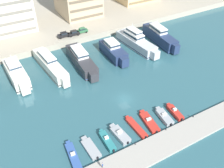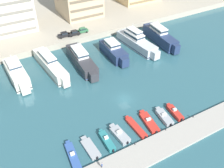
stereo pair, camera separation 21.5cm
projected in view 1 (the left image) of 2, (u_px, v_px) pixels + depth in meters
name	position (u px, v px, depth m)	size (l,w,h in m)	color
ground_plane	(125.00, 99.00, 65.14)	(400.00, 400.00, 0.00)	#2D5B66
quay_promenade	(45.00, 9.00, 110.83)	(180.00, 70.00, 2.15)	#ADA38E
pier_dock	(166.00, 143.00, 53.49)	(120.00, 5.86, 0.60)	#A8A399
yacht_ivory_left	(16.00, 73.00, 70.25)	(4.91, 16.43, 7.19)	silver
yacht_ivory_mid_left	(50.00, 65.00, 74.18)	(5.47, 21.06, 6.64)	silver
yacht_charcoal_center_left	(81.00, 60.00, 76.46)	(5.12, 20.13, 6.54)	#333338
yacht_navy_center	(113.00, 51.00, 80.38)	(4.93, 15.30, 6.74)	navy
yacht_silver_center_right	(136.00, 41.00, 84.95)	(6.08, 20.27, 7.88)	silver
yacht_navy_mid_right	(160.00, 36.00, 87.81)	(5.15, 19.67, 7.29)	navy
motorboat_blue_far_left	(74.00, 157.00, 50.51)	(2.34, 8.62, 1.34)	#33569E
motorboat_grey_left	(91.00, 148.00, 52.39)	(2.42, 6.63, 0.81)	#9EA3A8
motorboat_teal_mid_left	(107.00, 141.00, 53.68)	(1.70, 6.43, 1.56)	teal
motorboat_grey_center_left	(120.00, 134.00, 55.03)	(2.63, 6.41, 1.58)	#9EA3A8
motorboat_red_center	(136.00, 127.00, 56.94)	(1.81, 7.72, 0.81)	red
motorboat_red_center_right	(149.00, 122.00, 58.27)	(2.84, 7.60, 1.21)	red
motorboat_grey_mid_right	(164.00, 116.00, 59.42)	(2.54, 6.37, 1.34)	#9EA3A8
motorboat_red_right	(175.00, 112.00, 60.63)	(2.11, 6.14, 1.45)	red
car_black_far_left	(64.00, 35.00, 86.93)	(4.12, 1.96, 1.80)	black
car_black_left	(74.00, 33.00, 87.94)	(4.11, 1.93, 1.80)	black
car_green_mid_left	(82.00, 30.00, 89.61)	(4.16, 2.04, 1.80)	#2D6642
apartment_block_left	(4.00, 7.00, 86.93)	(18.27, 13.42, 19.07)	silver
pedestrian_near_edge	(102.00, 165.00, 47.88)	(0.38, 0.54, 1.55)	#7A6B56
bollard_west	(135.00, 144.00, 52.60)	(0.20, 0.20, 0.61)	#2D2D33
bollard_west_mid	(166.00, 129.00, 55.77)	(0.20, 0.20, 0.61)	#2D2D33
bollard_east_mid	(193.00, 116.00, 58.95)	(0.20, 0.20, 0.61)	#2D2D33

